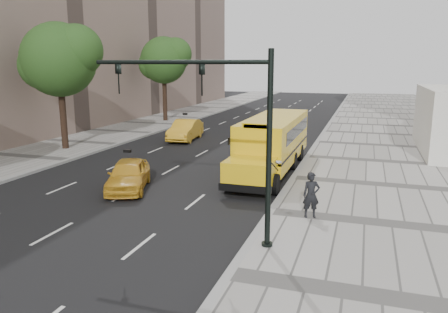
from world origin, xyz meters
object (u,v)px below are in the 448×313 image
(tree_c, at_px, (165,60))
(school_bus, at_px, (273,139))
(tree_b, at_px, (60,59))
(taxi_near, at_px, (128,175))
(pedestrian, at_px, (311,195))
(taxi_far, at_px, (185,130))
(traffic_signal, at_px, (226,124))

(tree_c, height_order, school_bus, tree_c)
(tree_b, xyz_separation_m, taxi_near, (9.15, -7.27, -5.52))
(tree_c, xyz_separation_m, pedestrian, (18.01, -24.99, -5.29))
(taxi_far, xyz_separation_m, pedestrian, (11.73, -15.33, 0.24))
(tree_b, distance_m, taxi_far, 10.52)
(tree_c, xyz_separation_m, taxi_far, (6.29, -9.66, -5.52))
(tree_c, xyz_separation_m, school_bus, (14.91, -17.19, -4.56))
(tree_b, bearing_deg, traffic_signal, -37.64)
(school_bus, bearing_deg, tree_b, 175.85)
(school_bus, xyz_separation_m, pedestrian, (3.10, -7.80, -0.73))
(school_bus, bearing_deg, tree_c, 130.93)
(school_bus, relative_size, traffic_signal, 1.81)
(school_bus, relative_size, taxi_far, 2.38)
(taxi_near, xyz_separation_m, traffic_signal, (6.45, -4.76, 3.36))
(tree_b, height_order, pedestrian, tree_b)
(tree_b, height_order, taxi_near, tree_b)
(taxi_far, bearing_deg, school_bus, -46.89)
(tree_c, xyz_separation_m, traffic_signal, (15.60, -28.14, -2.23))
(taxi_near, bearing_deg, pedestrian, -30.72)
(pedestrian, bearing_deg, traffic_signal, -146.18)
(tree_b, relative_size, taxi_near, 2.02)
(pedestrian, bearing_deg, tree_b, 135.02)
(pedestrian, distance_m, traffic_signal, 5.01)
(taxi_near, xyz_separation_m, pedestrian, (8.86, -1.61, 0.30))
(taxi_far, bearing_deg, taxi_near, -83.96)
(taxi_near, relative_size, taxi_far, 0.89)
(pedestrian, bearing_deg, tree_c, 107.04)
(pedestrian, xyz_separation_m, traffic_signal, (-2.41, -3.15, 3.06))
(tree_b, relative_size, pedestrian, 4.90)
(tree_c, distance_m, traffic_signal, 32.25)
(tree_b, height_order, tree_c, tree_b)
(tree_b, relative_size, taxi_far, 1.79)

